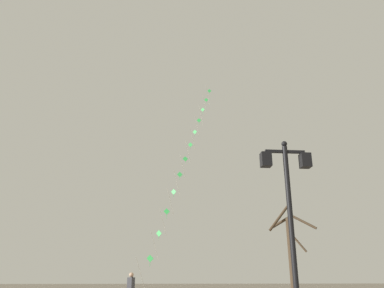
% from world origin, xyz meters
% --- Properties ---
extents(twin_lantern_lamp_post, '(1.40, 0.28, 5.12)m').
position_xyz_m(twin_lantern_lamp_post, '(3.37, 8.08, 3.53)').
color(twin_lantern_lamp_post, black).
rests_on(twin_lantern_lamp_post, ground_plane).
extents(kite_train, '(6.01, 12.93, 19.29)m').
position_xyz_m(kite_train, '(1.72, 26.00, 10.00)').
color(kite_train, brown).
rests_on(kite_train, ground_plane).
extents(bare_tree, '(2.08, 2.08, 4.73)m').
position_xyz_m(bare_tree, '(5.98, 15.92, 2.41)').
color(bare_tree, '#423323').
rests_on(bare_tree, ground_plane).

